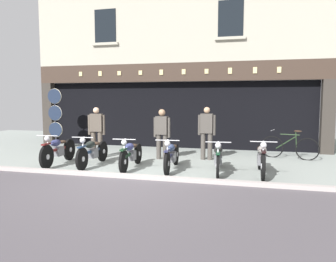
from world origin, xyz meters
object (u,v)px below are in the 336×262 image
Objects in this scene: motorcycle_right at (262,158)px; shopkeeper_center at (162,132)px; motorcycle_center_right at (218,157)px; motorcycle_left at (93,151)px; salesman_left at (97,130)px; motorcycle_center_left at (131,154)px; advert_board_near at (248,109)px; motorcycle_far_left at (58,150)px; salesman_right at (207,131)px; leaning_bicycle at (290,147)px; motorcycle_center at (172,155)px; advert_board_far at (281,109)px; tyre_sign_pole at (55,114)px.

shopkeeper_center is at bearing -27.54° from motorcycle_right.
shopkeeper_center reaches higher than motorcycle_center_right.
salesman_left reaches higher than motorcycle_left.
motorcycle_left is 3.61m from motorcycle_center_right.
motorcycle_center_left is at bearing 77.67° from shopkeeper_center.
motorcycle_center_right is at bearing 178.08° from motorcycle_center_left.
advert_board_near reaches higher than motorcycle_center_right.
motorcycle_center_right is at bearing 153.34° from salesman_left.
advert_board_near is at bearing -146.42° from motorcycle_far_left.
salesman_right reaches higher than leaning_bicycle.
motorcycle_left is 1.34m from salesman_left.
motorcycle_right is at bearing -84.06° from advert_board_near.
salesman_right is (0.72, 1.74, 0.51)m from motorcycle_center.
advert_board_far is (0.78, 4.11, 1.11)m from motorcycle_right.
leaning_bicycle reaches higher than motorcycle_far_left.
motorcycle_center_right is at bearing 157.63° from leaning_bicycle.
tyre_sign_pole is 1.33× the size of leaning_bicycle.
motorcycle_center_right is at bearing 176.04° from motorcycle_far_left.
motorcycle_center_left is 1.16× the size of salesman_left.
motorcycle_far_left is 4.55m from salesman_right.
motorcycle_center is 3.05m from salesman_left.
motorcycle_center_right is 1.10× the size of leaning_bicycle.
advert_board_far reaches higher than motorcycle_far_left.
advert_board_far is (3.81, 2.67, 0.66)m from shopkeeper_center.
tyre_sign_pole is at bearing -60.28° from motorcycle_far_left.
advert_board_far reaches higher than motorcycle_right.
salesman_right is at bearing -160.74° from motorcycle_far_left.
shopkeeper_center is (-3.03, 1.45, 0.45)m from motorcycle_right.
motorcycle_far_left is at bearing 1.96° from motorcycle_left.
advert_board_far is (4.27, 4.23, 1.13)m from motorcycle_center_left.
salesman_left reaches higher than leaning_bicycle.
motorcycle_center_left is 1.00× the size of motorcycle_center_right.
advert_board_far is (3.13, 4.12, 1.13)m from motorcycle_center.
motorcycle_right reaches higher than motorcycle_center_left.
motorcycle_left is 1.19× the size of salesman_left.
motorcycle_center_left is 2.66m from salesman_right.
leaning_bicycle reaches higher than motorcycle_center_right.
motorcycle_left is 2.14× the size of advert_board_far.
motorcycle_center_left is 2.40m from motorcycle_center_right.
salesman_left is 2.14m from shopkeeper_center.
salesman_left is 0.95× the size of leaning_bicycle.
motorcycle_center_right is 1.20× the size of shopkeeper_center.
motorcycle_far_left is 2.18× the size of advert_board_far.
motorcycle_right is 1.25× the size of shopkeeper_center.
advert_board_near is at bearing -104.24° from motorcycle_center_right.
motorcycle_far_left is 0.87× the size of tyre_sign_pole.
motorcycle_center is at bearing -178.33° from motorcycle_center_left.
salesman_left reaches higher than motorcycle_far_left.
tyre_sign_pole reaches higher than shopkeeper_center.
motorcycle_center is 1.26m from motorcycle_center_right.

